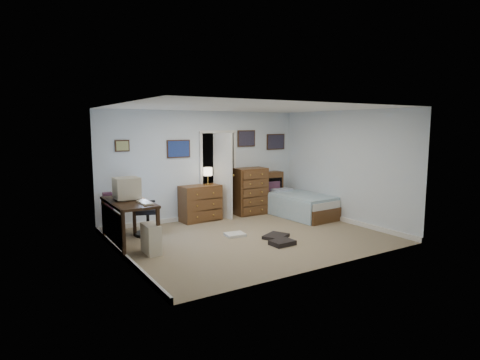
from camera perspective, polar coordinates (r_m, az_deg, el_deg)
name	(u,v)px	position (r m, az deg, el deg)	size (l,w,h in m)	color
floor	(252,238)	(7.91, 1.65, -8.20)	(5.00, 4.00, 0.02)	#83735A
computer_desk	(123,212)	(7.39, -16.27, -4.43)	(0.69, 1.46, 0.84)	#311E10
crt_monitor	(127,188)	(7.49, -15.79, -1.13)	(0.44, 0.41, 0.40)	beige
keyboard	(145,202)	(7.10, -13.38, -3.12)	(0.17, 0.45, 0.03)	beige
pc_tower	(151,239)	(7.05, -12.53, -8.16)	(0.24, 0.47, 0.50)	beige
office_chair	(145,215)	(8.16, -13.42, -4.81)	(0.67, 0.67, 1.09)	black
media_stack	(108,214)	(8.38, -18.22, -4.60)	(0.17, 0.17, 0.86)	maroon
low_dresser	(200,203)	(9.20, -5.66, -3.29)	(0.92, 0.46, 0.82)	brown
table_lamp	(208,172)	(9.19, -4.60, 1.12)	(0.22, 0.22, 0.40)	gold
doorway	(212,174)	(9.81, -3.97, 0.92)	(0.96, 1.12, 2.05)	black
tall_dresser	(250,191)	(9.82, 1.49, -1.60)	(0.78, 0.46, 1.14)	brown
headboard_bookcase	(262,191)	(10.16, 3.21, -1.53)	(1.12, 0.35, 1.00)	brown
bed	(299,205)	(9.72, 8.46, -3.53)	(1.05, 1.83, 0.58)	brown
wall_posters	(226,143)	(9.60, -2.01, 5.25)	(4.38, 0.04, 0.60)	#331E11
floor_clutter	(269,238)	(7.72, 4.17, -8.27)	(1.10, 1.32, 0.08)	black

